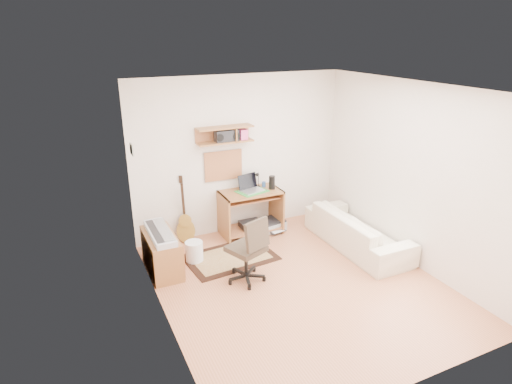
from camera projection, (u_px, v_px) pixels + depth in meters
name	position (u px, v px, depth m)	size (l,w,h in m)	color
floor	(299.00, 284.00, 5.84)	(3.60, 4.00, 0.01)	#C47951
ceiling	(307.00, 88.00, 4.93)	(3.60, 4.00, 0.01)	white
back_wall	(240.00, 155.00, 7.09)	(3.60, 0.01, 2.60)	silver
left_wall	(159.00, 219.00, 4.67)	(0.01, 4.00, 2.60)	silver
right_wall	(412.00, 175.00, 6.10)	(0.01, 4.00, 2.60)	silver
wall_shelf	(225.00, 135.00, 6.72)	(0.90, 0.25, 0.26)	#996336
cork_board	(223.00, 165.00, 6.99)	(0.64, 0.03, 0.49)	tan
wall_photo	(132.00, 149.00, 5.80)	(0.02, 0.20, 0.15)	#4C8CBF
desk	(251.00, 212.00, 7.20)	(1.00, 0.55, 0.75)	#996336
laptop	(252.00, 184.00, 7.01)	(0.36, 0.36, 0.27)	silver
speaker	(272.00, 183.00, 7.13)	(0.10, 0.10, 0.23)	black
desk_lamp	(258.00, 179.00, 7.22)	(0.09, 0.09, 0.26)	black
pencil_cup	(264.00, 184.00, 7.25)	(0.06, 0.06, 0.09)	#315594
boombox	(226.00, 136.00, 6.73)	(0.37, 0.17, 0.19)	black
rug	(230.00, 257.00, 6.52)	(1.31, 0.87, 0.02)	tan
task_chair	(246.00, 249.00, 5.77)	(0.49, 0.49, 0.96)	#362B20
cabinet	(162.00, 253.00, 6.09)	(0.40, 0.90, 0.55)	#996336
music_keyboard	(160.00, 233.00, 5.98)	(0.28, 0.89, 0.08)	#B2B5BA
guitar	(185.00, 210.00, 6.82)	(0.30, 0.18, 1.11)	#B48837
waste_basket	(194.00, 252.00, 6.37)	(0.26, 0.26, 0.31)	white
printer	(270.00, 225.00, 7.41)	(0.46, 0.36, 0.17)	#A5A8AA
sofa	(358.00, 225.00, 6.74)	(1.93, 0.56, 0.75)	beige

